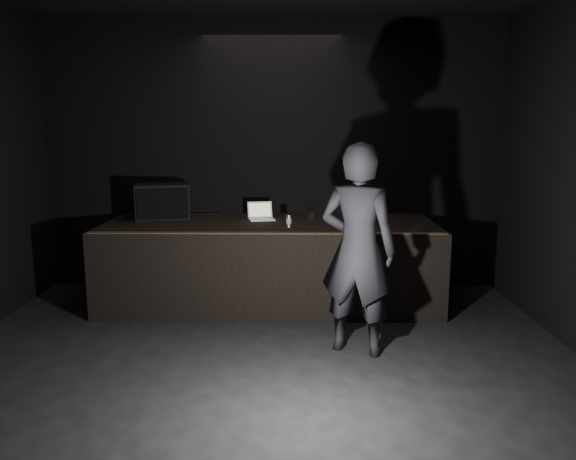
# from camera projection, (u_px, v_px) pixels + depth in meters

# --- Properties ---
(ground) EXTENTS (7.00, 7.00, 0.00)m
(ground) POSITION_uv_depth(u_px,v_px,m) (254.00, 410.00, 4.29)
(ground) COLOR black
(ground) RESTS_ON ground
(room_walls) EXTENTS (6.10, 7.10, 3.52)m
(room_walls) POSITION_uv_depth(u_px,v_px,m) (251.00, 143.00, 3.93)
(room_walls) COLOR black
(room_walls) RESTS_ON ground
(stage_riser) EXTENTS (4.00, 1.50, 1.00)m
(stage_riser) POSITION_uv_depth(u_px,v_px,m) (270.00, 263.00, 6.89)
(stage_riser) COLOR black
(stage_riser) RESTS_ON ground
(riser_lip) EXTENTS (3.92, 0.10, 0.01)m
(riser_lip) POSITION_uv_depth(u_px,v_px,m) (267.00, 233.00, 6.10)
(riser_lip) COLOR brown
(riser_lip) RESTS_ON stage_riser
(stage_monitor) EXTENTS (0.75, 0.62, 0.44)m
(stage_monitor) POSITION_uv_depth(u_px,v_px,m) (162.00, 201.00, 7.06)
(stage_monitor) COLOR black
(stage_monitor) RESTS_ON stage_riser
(cable) EXTENTS (1.00, 0.11, 0.02)m
(cable) POSITION_uv_depth(u_px,v_px,m) (182.00, 215.00, 7.36)
(cable) COLOR black
(cable) RESTS_ON stage_riser
(laptop) EXTENTS (0.37, 0.34, 0.21)m
(laptop) POSITION_uv_depth(u_px,v_px,m) (261.00, 215.00, 7.03)
(laptop) COLOR silver
(laptop) RESTS_ON stage_riser
(beer_can) EXTENTS (0.06, 0.06, 0.14)m
(beer_can) POSITION_uv_depth(u_px,v_px,m) (289.00, 221.00, 6.47)
(beer_can) COLOR silver
(beer_can) RESTS_ON stage_riser
(plastic_cup) EXTENTS (0.08, 0.08, 0.10)m
(plastic_cup) POSITION_uv_depth(u_px,v_px,m) (311.00, 216.00, 7.02)
(plastic_cup) COLOR white
(plastic_cup) RESTS_ON stage_riser
(wii_remote) EXTENTS (0.08, 0.16, 0.03)m
(wii_remote) POSITION_uv_depth(u_px,v_px,m) (350.00, 228.00, 6.35)
(wii_remote) COLOR white
(wii_remote) RESTS_ON stage_riser
(person) EXTENTS (0.86, 0.72, 2.01)m
(person) POSITION_uv_depth(u_px,v_px,m) (358.00, 250.00, 5.27)
(person) COLOR black
(person) RESTS_ON ground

